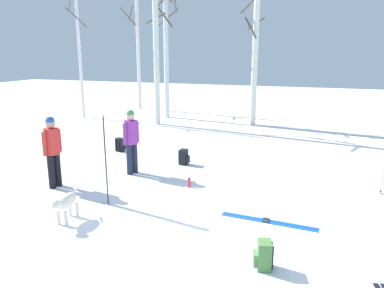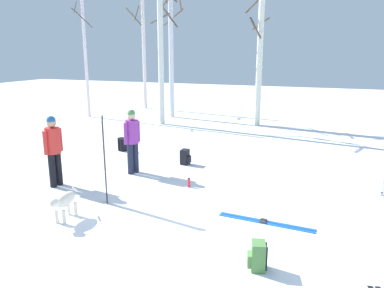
{
  "view_description": "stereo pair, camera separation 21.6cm",
  "coord_description": "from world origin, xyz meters",
  "px_view_note": "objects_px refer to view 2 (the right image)",
  "views": [
    {
      "loc": [
        2.13,
        -5.73,
        3.17
      ],
      "look_at": [
        -0.79,
        2.57,
        1.0
      ],
      "focal_mm": 35.16,
      "sensor_mm": 36.0,
      "label": 1
    },
    {
      "loc": [
        2.33,
        -5.65,
        3.17
      ],
      "look_at": [
        -0.79,
        2.57,
        1.0
      ],
      "focal_mm": 35.16,
      "sensor_mm": 36.0,
      "label": 2
    }
  ],
  "objects_px": {
    "ski_pair_planted_0": "(105,161)",
    "backpack_2": "(123,144)",
    "water_bottle_1": "(189,183)",
    "birch_tree_2": "(171,34)",
    "birch_tree_0": "(84,39)",
    "person_0": "(132,137)",
    "ski_pair_lying_0": "(265,222)",
    "backpack_0": "(258,256)",
    "birch_tree_3": "(161,32)",
    "person_2": "(53,147)",
    "birch_tree_1": "(143,50)",
    "backpack_1": "(185,157)",
    "birch_tree_4": "(260,50)",
    "dog": "(64,201)"
  },
  "relations": [
    {
      "from": "ski_pair_planted_0",
      "to": "backpack_2",
      "type": "bearing_deg",
      "value": 116.56
    },
    {
      "from": "water_bottle_1",
      "to": "birch_tree_2",
      "type": "height_order",
      "value": "birch_tree_2"
    },
    {
      "from": "birch_tree_0",
      "to": "person_0",
      "type": "bearing_deg",
      "value": -47.42
    },
    {
      "from": "ski_pair_lying_0",
      "to": "backpack_2",
      "type": "relative_size",
      "value": 4.21
    },
    {
      "from": "backpack_0",
      "to": "birch_tree_3",
      "type": "bearing_deg",
      "value": 122.02
    },
    {
      "from": "person_2",
      "to": "ski_pair_lying_0",
      "type": "xyz_separation_m",
      "value": [
        5.1,
        -0.23,
        -0.97
      ]
    },
    {
      "from": "backpack_0",
      "to": "birch_tree_2",
      "type": "distance_m",
      "value": 14.08
    },
    {
      "from": "ski_pair_lying_0",
      "to": "backpack_2",
      "type": "bearing_deg",
      "value": 145.34
    },
    {
      "from": "birch_tree_0",
      "to": "birch_tree_1",
      "type": "relative_size",
      "value": 1.18
    },
    {
      "from": "person_0",
      "to": "person_2",
      "type": "height_order",
      "value": "same"
    },
    {
      "from": "person_2",
      "to": "backpack_1",
      "type": "bearing_deg",
      "value": 50.89
    },
    {
      "from": "birch_tree_2",
      "to": "birch_tree_4",
      "type": "distance_m",
      "value": 4.43
    },
    {
      "from": "birch_tree_1",
      "to": "backpack_0",
      "type": "bearing_deg",
      "value": -56.56
    },
    {
      "from": "dog",
      "to": "birch_tree_4",
      "type": "bearing_deg",
      "value": 82.07
    },
    {
      "from": "birch_tree_3",
      "to": "water_bottle_1",
      "type": "bearing_deg",
      "value": -60.44
    },
    {
      "from": "birch_tree_4",
      "to": "backpack_2",
      "type": "bearing_deg",
      "value": -118.06
    },
    {
      "from": "ski_pair_planted_0",
      "to": "person_0",
      "type": "bearing_deg",
      "value": 104.13
    },
    {
      "from": "backpack_2",
      "to": "person_0",
      "type": "bearing_deg",
      "value": -52.52
    },
    {
      "from": "dog",
      "to": "person_0",
      "type": "bearing_deg",
      "value": 94.07
    },
    {
      "from": "person_2",
      "to": "birch_tree_3",
      "type": "xyz_separation_m",
      "value": [
        -1.02,
        8.2,
        3.0
      ]
    },
    {
      "from": "backpack_1",
      "to": "ski_pair_lying_0",
      "type": "bearing_deg",
      "value": -46.48
    },
    {
      "from": "birch_tree_3",
      "to": "birch_tree_4",
      "type": "height_order",
      "value": "birch_tree_3"
    },
    {
      "from": "ski_pair_lying_0",
      "to": "birch_tree_4",
      "type": "relative_size",
      "value": 0.3
    },
    {
      "from": "birch_tree_4",
      "to": "birch_tree_3",
      "type": "bearing_deg",
      "value": -162.41
    },
    {
      "from": "ski_pair_planted_0",
      "to": "birch_tree_3",
      "type": "relative_size",
      "value": 0.25
    },
    {
      "from": "birch_tree_0",
      "to": "birch_tree_3",
      "type": "bearing_deg",
      "value": -5.05
    },
    {
      "from": "backpack_0",
      "to": "birch_tree_0",
      "type": "bearing_deg",
      "value": 135.15
    },
    {
      "from": "ski_pair_planted_0",
      "to": "ski_pair_lying_0",
      "type": "height_order",
      "value": "ski_pair_planted_0"
    },
    {
      "from": "birch_tree_3",
      "to": "backpack_0",
      "type": "bearing_deg",
      "value": -57.98
    },
    {
      "from": "person_0",
      "to": "backpack_1",
      "type": "bearing_deg",
      "value": 50.96
    },
    {
      "from": "ski_pair_lying_0",
      "to": "birch_tree_1",
      "type": "bearing_deg",
      "value": 126.27
    },
    {
      "from": "backpack_2",
      "to": "ski_pair_planted_0",
      "type": "bearing_deg",
      "value": -63.44
    },
    {
      "from": "backpack_0",
      "to": "ski_pair_planted_0",
      "type": "bearing_deg",
      "value": 159.16
    },
    {
      "from": "ski_pair_planted_0",
      "to": "ski_pair_lying_0",
      "type": "xyz_separation_m",
      "value": [
        3.33,
        0.29,
        -0.94
      ]
    },
    {
      "from": "ski_pair_planted_0",
      "to": "birch_tree_2",
      "type": "bearing_deg",
      "value": 106.46
    },
    {
      "from": "backpack_2",
      "to": "birch_tree_0",
      "type": "bearing_deg",
      "value": 134.3
    },
    {
      "from": "backpack_2",
      "to": "water_bottle_1",
      "type": "distance_m",
      "value": 4.04
    },
    {
      "from": "backpack_1",
      "to": "birch_tree_2",
      "type": "relative_size",
      "value": 0.06
    },
    {
      "from": "dog",
      "to": "birch_tree_3",
      "type": "distance_m",
      "value": 10.63
    },
    {
      "from": "dog",
      "to": "water_bottle_1",
      "type": "xyz_separation_m",
      "value": [
        1.57,
        2.54,
        -0.28
      ]
    },
    {
      "from": "water_bottle_1",
      "to": "birch_tree_4",
      "type": "relative_size",
      "value": 0.04
    },
    {
      "from": "water_bottle_1",
      "to": "birch_tree_3",
      "type": "xyz_separation_m",
      "value": [
        -4.06,
        7.15,
        3.87
      ]
    },
    {
      "from": "backpack_0",
      "to": "birch_tree_0",
      "type": "distance_m",
      "value": 15.19
    },
    {
      "from": "water_bottle_1",
      "to": "birch_tree_4",
      "type": "distance_m",
      "value": 8.98
    },
    {
      "from": "person_2",
      "to": "birch_tree_1",
      "type": "height_order",
      "value": "birch_tree_1"
    },
    {
      "from": "backpack_1",
      "to": "birch_tree_0",
      "type": "xyz_separation_m",
      "value": [
        -7.46,
        5.8,
        3.54
      ]
    },
    {
      "from": "backpack_1",
      "to": "birch_tree_2",
      "type": "bearing_deg",
      "value": 116.43
    },
    {
      "from": "backpack_1",
      "to": "birch_tree_4",
      "type": "distance_m",
      "value": 7.38
    },
    {
      "from": "birch_tree_1",
      "to": "backpack_2",
      "type": "bearing_deg",
      "value": -66.56
    },
    {
      "from": "person_2",
      "to": "birch_tree_4",
      "type": "relative_size",
      "value": 0.28
    }
  ]
}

